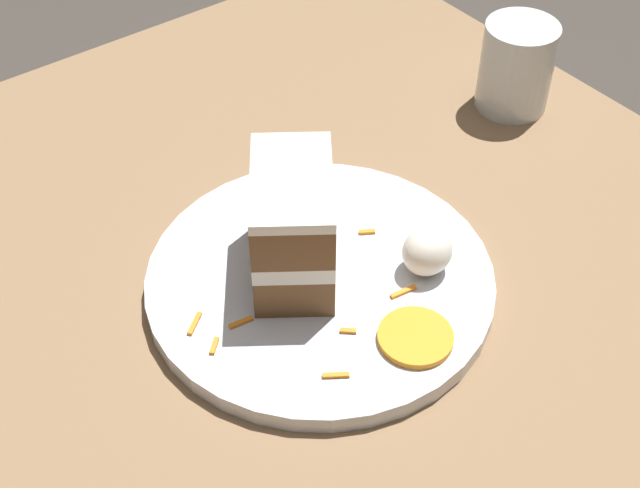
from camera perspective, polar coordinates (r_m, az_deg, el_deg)
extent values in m
plane|color=#38332D|center=(0.75, 0.08, -8.76)|extent=(6.00, 6.00, 0.00)
cube|color=#846647|center=(0.74, 0.08, -7.95)|extent=(0.94, 1.05, 0.03)
cylinder|color=silver|center=(0.77, 0.00, -2.37)|extent=(0.30, 0.30, 0.02)
cube|color=brown|center=(0.75, -1.70, -0.49)|extent=(0.12, 0.13, 0.04)
cube|color=white|center=(0.73, -1.75, 1.00)|extent=(0.12, 0.13, 0.02)
cube|color=brown|center=(0.72, -1.79, 2.57)|extent=(0.12, 0.13, 0.04)
cube|color=white|center=(0.70, -1.83, 4.05)|extent=(0.12, 0.13, 0.01)
ellipsoid|color=white|center=(0.76, 6.88, -0.46)|extent=(0.04, 0.04, 0.04)
cylinder|color=orange|center=(0.71, 6.13, -5.95)|extent=(0.06, 0.06, 0.01)
cube|color=orange|center=(0.72, 1.82, -5.58)|extent=(0.01, 0.01, 0.00)
cube|color=orange|center=(0.80, 3.03, 0.78)|extent=(0.01, 0.01, 0.00)
cube|color=orange|center=(0.83, -3.53, 3.18)|extent=(0.03, 0.01, 0.00)
cube|color=orange|center=(0.69, 1.02, -8.40)|extent=(0.02, 0.02, 0.00)
cube|color=orange|center=(0.75, 5.24, -2.96)|extent=(0.02, 0.01, 0.00)
cube|color=orange|center=(0.73, -8.02, -5.06)|extent=(0.02, 0.02, 0.00)
cube|color=orange|center=(0.71, -6.78, -6.48)|extent=(0.01, 0.01, 0.00)
cube|color=orange|center=(0.73, -5.09, -5.02)|extent=(0.02, 0.01, 0.00)
cylinder|color=silver|center=(0.97, 12.45, 11.03)|extent=(0.08, 0.08, 0.10)
cylinder|color=silver|center=(0.99, 12.18, 9.53)|extent=(0.07, 0.07, 0.03)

